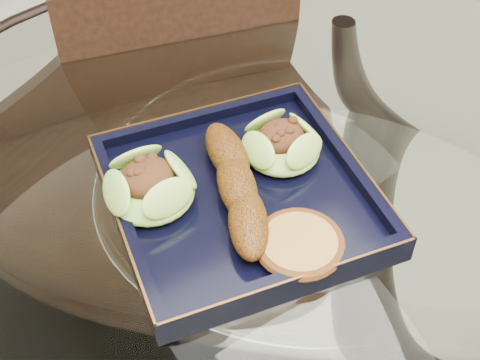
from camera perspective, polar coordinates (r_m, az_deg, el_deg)
dining_table at (r=0.86m, az=4.27°, el=-10.08°), size 1.13×1.13×0.77m
dining_chair at (r=1.10m, az=-2.68°, el=-2.98°), size 0.45×0.45×0.86m
navy_plate at (r=0.73m, az=0.00°, el=-1.64°), size 0.31×0.31×0.02m
lettuce_wrap_left at (r=0.71m, az=-7.70°, el=-0.70°), size 0.13×0.13×0.03m
lettuce_wrap_right at (r=0.75m, az=3.58°, el=2.94°), size 0.11×0.11×0.03m
roasted_plantain at (r=0.70m, az=-0.25°, el=-0.49°), size 0.10×0.19×0.04m
crumb_patty at (r=0.67m, az=5.09°, el=-5.56°), size 0.09×0.09×0.01m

